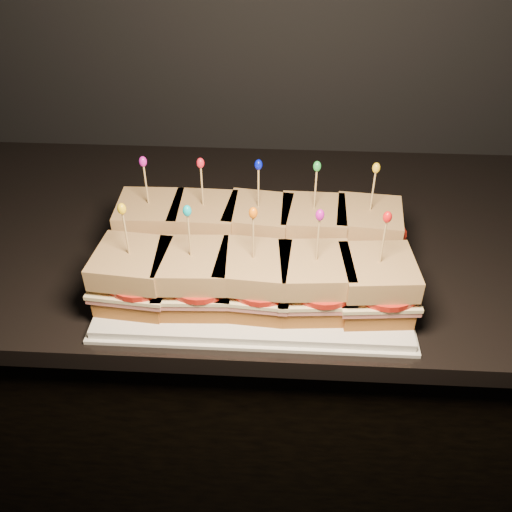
{
  "coord_description": "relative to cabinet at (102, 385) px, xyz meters",
  "views": [
    {
      "loc": [
        0.8,
        0.83,
        1.49
      ],
      "look_at": [
        0.76,
        1.53,
        0.95
      ],
      "focal_mm": 40.0,
      "sensor_mm": 36.0,
      "label": 1
    }
  ],
  "objects": [
    {
      "name": "sandwich_1_bread_bot",
      "position": [
        0.28,
        -0.09,
        0.5
      ],
      "size": [
        0.1,
        0.1,
        0.03
      ],
      "primitive_type": "cube",
      "rotation": [
        0.0,
        0.0,
        -0.03
      ],
      "color": "#633010",
      "rests_on": "platter"
    },
    {
      "name": "sandwich_6_tomato",
      "position": [
        0.3,
        -0.23,
        0.53
      ],
      "size": [
        0.1,
        0.1,
        0.01
      ],
      "primitive_type": "cylinder",
      "color": "red",
      "rests_on": "sandwich_6_cheese"
    },
    {
      "name": "sandwich_4_cheese",
      "position": [
        0.55,
        -0.09,
        0.52
      ],
      "size": [
        0.12,
        0.12,
        0.01
      ],
      "primitive_type": "cube",
      "rotation": [
        0.0,
        0.0,
        -0.09
      ],
      "color": "beige",
      "rests_on": "sandwich_4_ham"
    },
    {
      "name": "sandwich_8_frill",
      "position": [
        0.46,
        -0.22,
        0.64
      ],
      "size": [
        0.01,
        0.01,
        0.02
      ],
      "primitive_type": "ellipsoid",
      "color": "#BF10AD",
      "rests_on": "sandwich_8_pick"
    },
    {
      "name": "sandwich_4_frill",
      "position": [
        0.55,
        -0.09,
        0.64
      ],
      "size": [
        0.01,
        0.01,
        0.02
      ],
      "primitive_type": "ellipsoid",
      "color": "yellow",
      "rests_on": "sandwich_4_pick"
    },
    {
      "name": "sandwich_9_pick",
      "position": [
        0.55,
        -0.22,
        0.6
      ],
      "size": [
        0.0,
        0.0,
        0.09
      ],
      "primitive_type": "cylinder",
      "color": "tan",
      "rests_on": "sandwich_9_bread_top"
    },
    {
      "name": "sandwich_8_ham",
      "position": [
        0.46,
        -0.22,
        0.52
      ],
      "size": [
        0.12,
        0.11,
        0.01
      ],
      "primitive_type": "cube",
      "rotation": [
        0.0,
        0.0,
        0.08
      ],
      "color": "#C56968",
      "rests_on": "sandwich_8_bread_bot"
    },
    {
      "name": "sandwich_6_pick",
      "position": [
        0.28,
        -0.22,
        0.6
      ],
      "size": [
        0.0,
        0.0,
        0.09
      ],
      "primitive_type": "cylinder",
      "color": "tan",
      "rests_on": "sandwich_6_bread_top"
    },
    {
      "name": "sandwich_4_pick",
      "position": [
        0.55,
        -0.09,
        0.6
      ],
      "size": [
        0.0,
        0.0,
        0.09
      ],
      "primitive_type": "cylinder",
      "color": "tan",
      "rests_on": "sandwich_4_bread_top"
    },
    {
      "name": "sandwich_3_bread_top",
      "position": [
        0.46,
        -0.09,
        0.55
      ],
      "size": [
        0.1,
        0.1,
        0.03
      ],
      "primitive_type": "cube",
      "rotation": [
        0.0,
        0.0,
        -0.02
      ],
      "color": "brown",
      "rests_on": "sandwich_3_tomato"
    },
    {
      "name": "sandwich_5_tomato",
      "position": [
        0.21,
        -0.23,
        0.53
      ],
      "size": [
        0.1,
        0.1,
        0.01
      ],
      "primitive_type": "cylinder",
      "color": "red",
      "rests_on": "sandwich_5_cheese"
    },
    {
      "name": "platter",
      "position": [
        0.37,
        -0.16,
        0.47
      ],
      "size": [
        0.46,
        0.29,
        0.02
      ],
      "primitive_type": "cube",
      "color": "white",
      "rests_on": "granite_slab"
    },
    {
      "name": "sandwich_4_ham",
      "position": [
        0.55,
        -0.09,
        0.52
      ],
      "size": [
        0.12,
        0.12,
        0.01
      ],
      "primitive_type": "cube",
      "rotation": [
        0.0,
        0.0,
        -0.09
      ],
      "color": "#C56968",
      "rests_on": "sandwich_4_bread_bot"
    },
    {
      "name": "sandwich_2_bread_bot",
      "position": [
        0.37,
        -0.09,
        0.5
      ],
      "size": [
        0.11,
        0.11,
        0.03
      ],
      "primitive_type": "cube",
      "rotation": [
        0.0,
        0.0,
        -0.12
      ],
      "color": "#633010",
      "rests_on": "platter"
    },
    {
      "name": "sandwich_8_bread_top",
      "position": [
        0.46,
        -0.22,
        0.55
      ],
      "size": [
        0.11,
        0.11,
        0.03
      ],
      "primitive_type": "cube",
      "rotation": [
        0.0,
        0.0,
        0.08
      ],
      "color": "brown",
      "rests_on": "sandwich_8_tomato"
    },
    {
      "name": "sandwich_3_pick",
      "position": [
        0.46,
        -0.09,
        0.6
      ],
      "size": [
        0.0,
        0.0,
        0.09
      ],
      "primitive_type": "cylinder",
      "color": "tan",
      "rests_on": "sandwich_3_bread_top"
    },
    {
      "name": "sandwich_0_cheese",
      "position": [
        0.2,
        -0.09,
        0.52
      ],
      "size": [
        0.11,
        0.11,
        0.01
      ],
      "primitive_type": "cube",
      "rotation": [
        0.0,
        0.0,
        0.03
      ],
      "color": "beige",
      "rests_on": "sandwich_0_ham"
    },
    {
      "name": "sandwich_6_frill",
      "position": [
        0.28,
        -0.22,
        0.64
      ],
      "size": [
        0.01,
        0.01,
        0.02
      ],
      "primitive_type": "ellipsoid",
      "color": "#04B8CA",
      "rests_on": "sandwich_6_pick"
    },
    {
      "name": "sandwich_4_bread_top",
      "position": [
        0.55,
        -0.09,
        0.55
      ],
      "size": [
        0.11,
        0.11,
        0.03
      ],
      "primitive_type": "cube",
      "rotation": [
        0.0,
        0.0,
        -0.09
      ],
      "color": "brown",
      "rests_on": "sandwich_4_tomato"
    },
    {
      "name": "sandwich_6_bread_top",
      "position": [
        0.28,
        -0.22,
        0.55
      ],
      "size": [
        0.11,
        0.11,
        0.03
      ],
      "primitive_type": "cube",
      "rotation": [
        0.0,
        0.0,
        0.04
      ],
      "color": "brown",
      "rests_on": "sandwich_6_tomato"
    },
    {
      "name": "sandwich_5_frill",
      "position": [
        0.2,
        -0.22,
        0.64
      ],
      "size": [
        0.01,
        0.01,
        0.02
      ],
      "primitive_type": "ellipsoid",
      "color": "yellow",
      "rests_on": "sandwich_5_pick"
    },
    {
      "name": "sandwich_0_pick",
      "position": [
        0.2,
        -0.09,
        0.6
      ],
      "size": [
        0.0,
        0.0,
        0.09
      ],
      "primitive_type": "cylinder",
      "color": "tan",
      "rests_on": "sandwich_0_bread_top"
    },
    {
      "name": "sandwich_7_tomato",
      "position": [
        0.38,
        -0.23,
        0.53
      ],
      "size": [
        0.1,
        0.1,
        0.01
      ],
      "primitive_type": "cylinder",
      "color": "red",
      "rests_on": "sandwich_7_cheese"
    },
    {
      "name": "sandwich_6_cheese",
      "position": [
        0.28,
        -0.22,
        0.52
      ],
      "size": [
        0.12,
        0.11,
        0.01
      ],
      "primitive_type": "cube",
      "rotation": [
        0.0,
        0.0,
        0.04
      ],
      "color": "beige",
      "rests_on": "sandwich_6_ham"
    },
    {
      "name": "sandwich_0_bread_bot",
      "position": [
        0.2,
        -0.09,
        0.5
      ],
      "size": [
        0.1,
        0.1,
        0.03
      ],
      "primitive_type": "cube",
      "rotation": [
        0.0,
        0.0,
        0.03
      ],
      "color": "#633010",
      "rests_on": "platter"
    },
    {
      "name": "sandwich_7_bread_top",
      "position": [
        0.37,
        -0.22,
        0.55
      ],
      "size": [
        0.11,
        0.11,
        0.03
      ],
      "primitive_type": "cube",
      "rotation": [
        0.0,
        0.0,
        -0.08
      ],
      "color": "brown",
      "rests_on": "sandwich_7_tomato"
    },
    {
      "name": "sandwich_2_pick",
      "position": [
        0.37,
        -0.09,
        0.6
      ],
      "size": [
        0.0,
        0.0,
        0.09
      ],
      "primitive_type": "cylinder",
      "color": "tan",
      "rests_on": "sandwich_2_bread_top"
    },
    {
      "name": "sandwich_1_bread_top",
      "position": [
        0.28,
        -0.09,
        0.55
      ],
      "size": [
        0.1,
        0.1,
        0.03
      ],
      "primitive_type": "cube",
      "rotation": [
        0.0,
        0.0,
        -0.03
      ],
      "color": "brown",
      "rests_on": "sandwich_1_tomato"
    },
    {
      "name": "sandwich_2_tomato",
      "position": [
        0.38,
        -0.1,
        0.53
      ],
      "size": [
        0.1,
        0.1,
        0.01
      ],
      "primitive_type": "cylinder",
      "color": "red",
      "rests_on": "sandwich_2_cheese"
    },
    {
      "name": "sandwich_5_bread_bot",
      "position": [
        0.2,
        -0.22,
        0.5
      ],
      "size": [
        0.11,
        0.11,
        0.03
      ],
      "primitive_type": "cube",
      "rotation": [
        0.0,
        0.0,
        -0.09
      ],
      "color": "#633010",
      "rests_on": "platter"
    },
    {
      "name": "sandwich_1_tomato",
      "position": [
        0.3,
        -0.1,
        0.53
      ],
      "size": [
        0.1,
        0.1,
        0.01
      ],
      "primitive_type": "cylinder",
      "color": "red",
      "rests_on": "sandwich_1_cheese"
    },
    {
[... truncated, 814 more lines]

